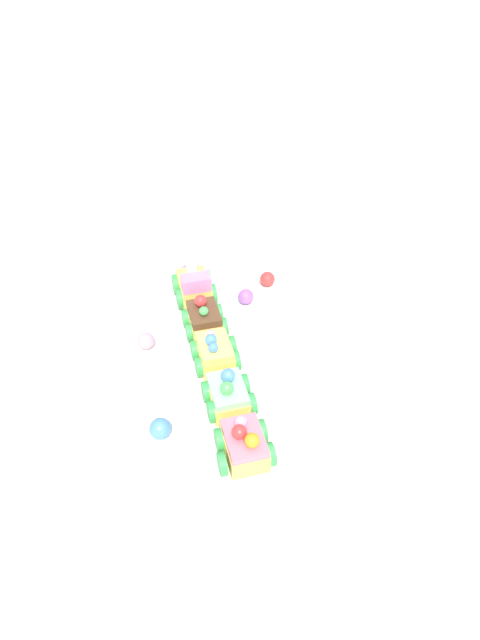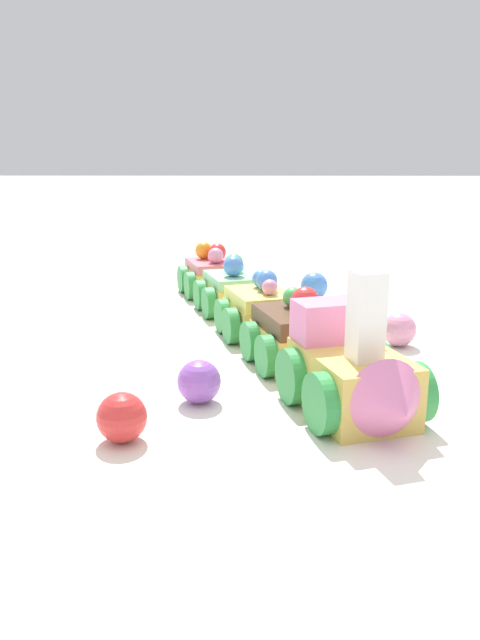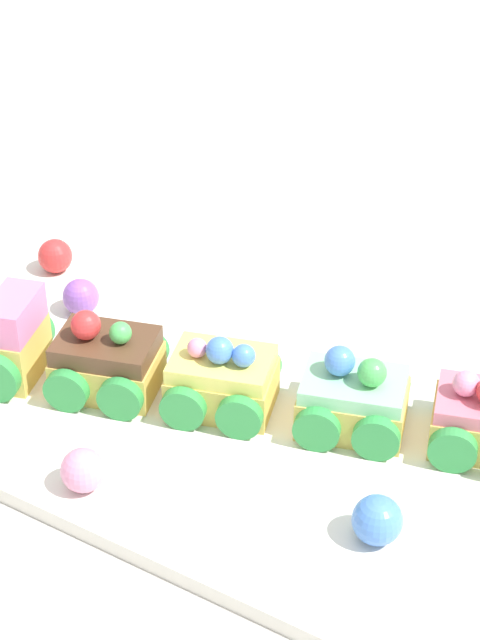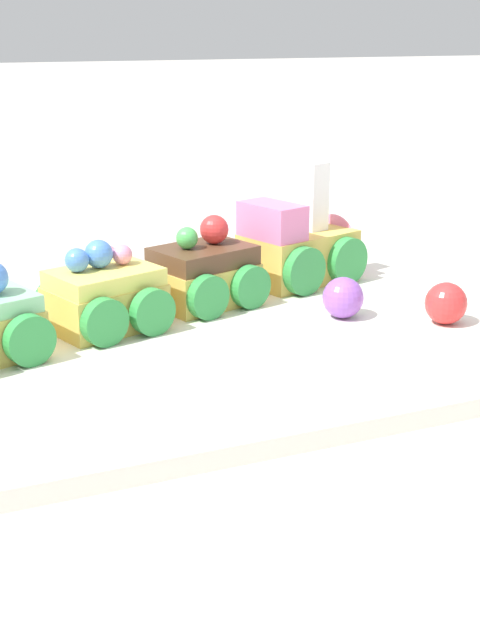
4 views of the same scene
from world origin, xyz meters
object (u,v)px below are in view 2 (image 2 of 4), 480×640
(gumball_pink, at_px, (399,330))
(gumball_red, at_px, (122,417))
(cake_car_lemon, at_px, (261,313))
(cake_car_mint, at_px, (233,292))
(gumball_purple, at_px, (199,382))
(cake_car_chocolate, at_px, (295,337))
(cake_train_locomotive, at_px, (356,375))
(cake_car_strawberry, at_px, (212,276))
(gumball_blue, at_px, (314,286))

(gumball_pink, relative_size, gumball_red, 1.00)
(cake_car_lemon, distance_m, gumball_red, 0.24)
(cake_car_mint, distance_m, gumball_pink, 0.19)
(gumball_purple, height_order, gumball_red, same)
(cake_car_chocolate, distance_m, cake_car_lemon, 0.09)
(cake_train_locomotive, bearing_deg, cake_car_mint, 179.99)
(cake_car_strawberry, distance_m, gumball_red, 0.40)
(cake_car_mint, relative_size, gumball_purple, 3.05)
(cake_car_mint, bearing_deg, cake_car_chocolate, 0.03)
(cake_car_strawberry, xyz_separation_m, gumball_purple, (0.34, 0.01, -0.01))
(gumball_pink, height_order, gumball_purple, same)
(cake_train_locomotive, height_order, gumball_blue, cake_train_locomotive)
(cake_car_lemon, relative_size, gumball_red, 3.05)
(cake_car_mint, xyz_separation_m, gumball_red, (0.31, -0.06, -0.01))
(cake_train_locomotive, xyz_separation_m, gumball_red, (0.04, -0.14, -0.01))
(cake_car_mint, height_order, gumball_red, cake_car_mint)
(cake_car_lemon, height_order, gumball_pink, cake_car_lemon)
(cake_car_chocolate, height_order, cake_car_strawberry, cake_car_chocolate)
(cake_car_strawberry, xyz_separation_m, gumball_red, (0.40, -0.03, -0.01))
(cake_car_chocolate, xyz_separation_m, gumball_red, (0.14, -0.11, -0.01))
(cake_train_locomotive, height_order, gumball_purple, cake_train_locomotive)
(cake_car_mint, bearing_deg, gumball_blue, 106.31)
(cake_train_locomotive, bearing_deg, cake_car_strawberry, 179.99)
(cake_car_chocolate, relative_size, gumball_pink, 3.05)
(cake_car_chocolate, relative_size, cake_car_lemon, 1.00)
(cake_car_strawberry, relative_size, gumball_red, 3.05)
(cake_car_strawberry, height_order, gumball_purple, cake_car_strawberry)
(cake_train_locomotive, xyz_separation_m, cake_car_mint, (-0.27, -0.08, -0.01))
(cake_car_chocolate, bearing_deg, gumball_purple, -58.75)
(cake_car_lemon, xyz_separation_m, gumball_pink, (0.03, 0.12, -0.01))
(cake_car_mint, bearing_deg, cake_train_locomotive, -0.01)
(cake_car_lemon, distance_m, cake_car_strawberry, 0.19)
(gumball_purple, bearing_deg, cake_car_mint, 176.21)
(cake_car_strawberry, bearing_deg, cake_car_mint, 0.00)
(cake_car_lemon, height_order, cake_car_strawberry, same)
(cake_train_locomotive, relative_size, cake_car_mint, 1.37)
(cake_car_chocolate, distance_m, cake_car_mint, 0.18)
(cake_car_chocolate, xyz_separation_m, cake_car_mint, (-0.17, -0.05, -0.00))
(gumball_purple, distance_m, gumball_blue, 0.33)
(cake_car_strawberry, height_order, gumball_pink, cake_car_strawberry)
(cake_train_locomotive, height_order, cake_car_lemon, cake_train_locomotive)
(cake_train_locomotive, distance_m, gumball_pink, 0.16)
(cake_car_chocolate, height_order, gumball_blue, cake_car_chocolate)
(cake_car_mint, distance_m, cake_car_strawberry, 0.09)
(cake_car_strawberry, bearing_deg, cake_car_chocolate, 0.02)
(cake_car_chocolate, distance_m, gumball_pink, 0.11)
(cake_train_locomotive, xyz_separation_m, cake_car_strawberry, (-0.36, -0.11, -0.00))
(cake_train_locomotive, relative_size, cake_car_chocolate, 1.37)
(cake_car_strawberry, bearing_deg, gumball_purple, -15.53)
(cake_car_lemon, height_order, gumball_blue, cake_car_lemon)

